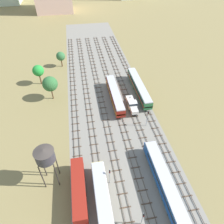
% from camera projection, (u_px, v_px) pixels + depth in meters
% --- Properties ---
extents(ground_plane, '(480.00, 480.00, 0.00)m').
position_uv_depth(ground_plane, '(111.00, 112.00, 65.56)').
color(ground_plane, olive).
extents(ballast_bed, '(26.95, 176.00, 0.01)m').
position_uv_depth(ballast_bed, '(111.00, 112.00, 65.56)').
color(ballast_bed, gray).
rests_on(ballast_bed, ground).
extents(track_far_left, '(2.40, 126.00, 0.29)m').
position_uv_depth(track_far_left, '(75.00, 114.00, 64.68)').
color(track_far_left, '#47382D').
rests_on(track_far_left, ground).
extents(track_left, '(2.40, 126.00, 0.29)m').
position_uv_depth(track_left, '(89.00, 112.00, 65.30)').
color(track_left, '#47382D').
rests_on(track_left, ground).
extents(track_centre_left, '(2.40, 126.00, 0.29)m').
position_uv_depth(track_centre_left, '(104.00, 111.00, 65.91)').
color(track_centre_left, '#47382D').
rests_on(track_centre_left, ground).
extents(track_centre, '(2.40, 126.00, 0.29)m').
position_uv_depth(track_centre, '(117.00, 109.00, 66.52)').
color(track_centre, '#47382D').
rests_on(track_centre, ground).
extents(track_centre_right, '(2.40, 126.00, 0.29)m').
position_uv_depth(track_centre_right, '(131.00, 107.00, 67.13)').
color(track_centre_right, '#47382D').
rests_on(track_centre_right, ground).
extents(track_right, '(2.40, 126.00, 0.29)m').
position_uv_depth(track_right, '(145.00, 106.00, 67.74)').
color(track_right, '#47382D').
rests_on(track_right, ground).
extents(diesel_railcar_left_nearest, '(2.96, 20.50, 3.80)m').
position_uv_depth(diesel_railcar_left_nearest, '(104.00, 209.00, 39.80)').
color(diesel_railcar_left_nearest, white).
rests_on(diesel_railcar_left_nearest, ground).
extents(diesel_railcar_centre_right_near, '(2.96, 20.50, 3.80)m').
position_uv_depth(diesel_railcar_centre_right_near, '(164.00, 181.00, 44.36)').
color(diesel_railcar_centre_right_near, '#194C8C').
rests_on(diesel_railcar_centre_right_near, ground).
extents(freight_boxcar_far_left_mid, '(2.87, 14.00, 3.60)m').
position_uv_depth(freight_boxcar_far_left_mid, '(79.00, 189.00, 43.12)').
color(freight_boxcar_far_left_mid, maroon).
rests_on(freight_boxcar_far_left_mid, ground).
extents(shunter_loco_centre_right_midfar, '(2.74, 8.46, 3.10)m').
position_uv_depth(shunter_loco_centre_right_midfar, '(132.00, 104.00, 65.29)').
color(shunter_loco_centre_right_midfar, beige).
rests_on(shunter_loco_centre_right_midfar, ground).
extents(diesel_railcar_centre_far, '(2.96, 20.50, 3.80)m').
position_uv_depth(diesel_railcar_centre_far, '(115.00, 95.00, 68.32)').
color(diesel_railcar_centre_far, maroon).
rests_on(diesel_railcar_centre_far, ground).
extents(passenger_coach_right_farther, '(2.96, 22.00, 3.80)m').
position_uv_depth(passenger_coach_right_farther, '(139.00, 87.00, 71.79)').
color(passenger_coach_right_farther, '#286638').
rests_on(passenger_coach_right_farther, ground).
extents(water_tower, '(4.20, 4.20, 10.95)m').
position_uv_depth(water_tower, '(45.00, 155.00, 41.37)').
color(water_tower, '#2D2826').
rests_on(water_tower, ground).
extents(signal_post_nearest, '(0.28, 0.47, 4.87)m').
position_uv_depth(signal_post_nearest, '(143.00, 217.00, 38.10)').
color(signal_post_nearest, gray).
rests_on(signal_post_nearest, ground).
extents(signal_post_near, '(0.28, 0.47, 5.30)m').
position_uv_depth(signal_post_near, '(110.00, 175.00, 44.59)').
color(signal_post_near, gray).
rests_on(signal_post_near, ground).
extents(signal_post_mid, '(0.28, 0.47, 5.79)m').
position_uv_depth(signal_post_mid, '(147.00, 117.00, 58.46)').
color(signal_post_mid, gray).
rests_on(signal_post_mid, ground).
extents(lineside_tree_0, '(5.01, 5.01, 8.48)m').
position_uv_depth(lineside_tree_0, '(50.00, 84.00, 67.10)').
color(lineside_tree_0, '#4C331E').
rests_on(lineside_tree_0, ground).
extents(lineside_tree_1, '(4.09, 4.09, 7.68)m').
position_uv_depth(lineside_tree_1, '(38.00, 71.00, 74.35)').
color(lineside_tree_1, '#4C331E').
rests_on(lineside_tree_1, ground).
extents(lineside_tree_2, '(3.68, 3.68, 6.52)m').
position_uv_depth(lineside_tree_2, '(61.00, 56.00, 85.30)').
color(lineside_tree_2, '#4C331E').
rests_on(lineside_tree_2, ground).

